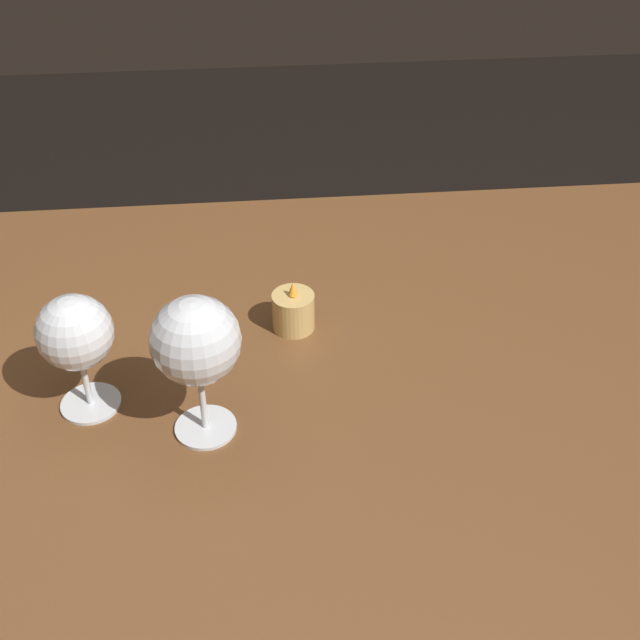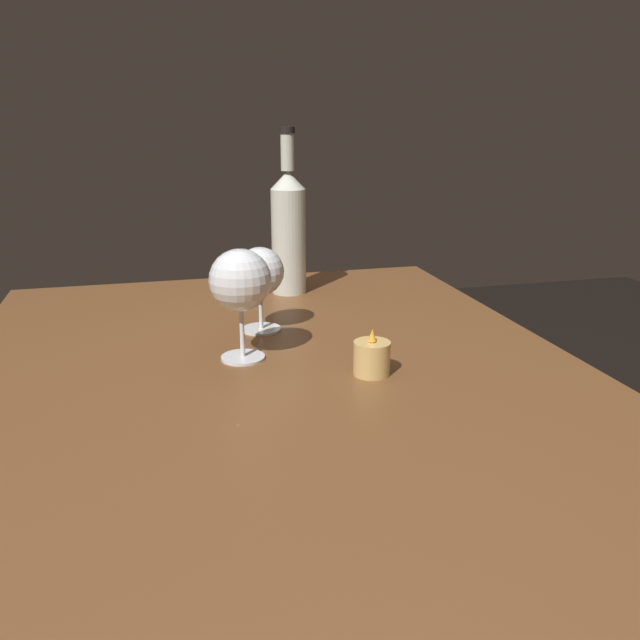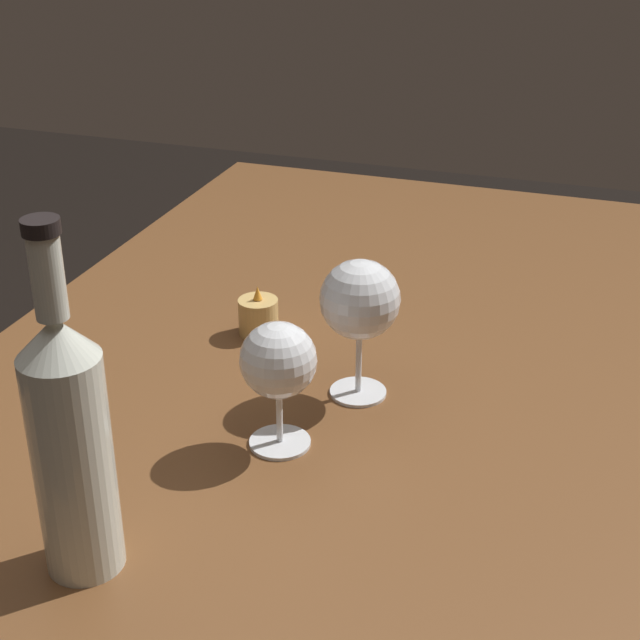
{
  "view_description": "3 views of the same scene",
  "coord_description": "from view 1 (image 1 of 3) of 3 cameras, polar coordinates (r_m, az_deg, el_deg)",
  "views": [
    {
      "loc": [
        -0.07,
        -0.67,
        1.37
      ],
      "look_at": [
        -0.01,
        -0.02,
        0.86
      ],
      "focal_mm": 46.1,
      "sensor_mm": 36.0,
      "label": 1
    },
    {
      "loc": [
        0.79,
        -0.15,
        1.09
      ],
      "look_at": [
        0.03,
        0.04,
        0.85
      ],
      "focal_mm": 37.07,
      "sensor_mm": 36.0,
      "label": 2
    },
    {
      "loc": [
        -1.06,
        -0.3,
        1.32
      ],
      "look_at": [
        -0.08,
        0.03,
        0.8
      ],
      "focal_mm": 53.87,
      "sensor_mm": 36.0,
      "label": 3
    }
  ],
  "objects": [
    {
      "name": "wine_glass_left",
      "position": [
        0.88,
        -16.63,
        -1.02
      ],
      "size": [
        0.08,
        0.08,
        0.14
      ],
      "color": "white",
      "rests_on": "dining_table"
    },
    {
      "name": "dining_table",
      "position": [
        0.98,
        0.48,
        -9.16
      ],
      "size": [
        1.3,
        0.9,
        0.74
      ],
      "color": "brown",
      "rests_on": "ground"
    },
    {
      "name": "wine_glass_right",
      "position": [
        0.81,
        -8.62,
        -1.58
      ],
      "size": [
        0.09,
        0.09,
        0.17
      ],
      "color": "white",
      "rests_on": "dining_table"
    },
    {
      "name": "votive_candle",
      "position": [
        1.0,
        -1.86,
        0.55
      ],
      "size": [
        0.05,
        0.05,
        0.07
      ],
      "color": "#DBB266",
      "rests_on": "dining_table"
    }
  ]
}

